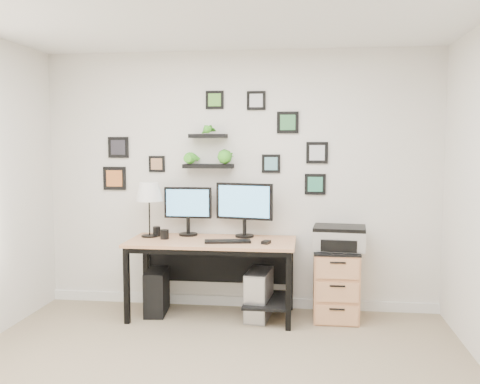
# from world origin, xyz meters

# --- Properties ---
(room) EXTENTS (4.00, 4.00, 4.00)m
(room) POSITION_xyz_m (0.00, 1.98, 0.05)
(room) COLOR tan
(room) RESTS_ON ground
(desk) EXTENTS (1.60, 0.70, 0.75)m
(desk) POSITION_xyz_m (-0.19, 1.67, 0.63)
(desk) COLOR tan
(desk) RESTS_ON ground
(monitor_left) EXTENTS (0.48, 0.19, 0.49)m
(monitor_left) POSITION_xyz_m (-0.50, 1.86, 1.04)
(monitor_left) COLOR black
(monitor_left) RESTS_ON desk
(monitor_right) EXTENTS (0.57, 0.22, 0.54)m
(monitor_right) POSITION_xyz_m (0.07, 1.84, 1.07)
(monitor_right) COLOR black
(monitor_right) RESTS_ON desk
(keyboard) EXTENTS (0.45, 0.21, 0.02)m
(keyboard) POSITION_xyz_m (-0.05, 1.53, 0.76)
(keyboard) COLOR black
(keyboard) RESTS_ON desk
(mouse) EXTENTS (0.09, 0.11, 0.03)m
(mouse) POSITION_xyz_m (0.31, 1.51, 0.76)
(mouse) COLOR black
(mouse) RESTS_ON desk
(table_lamp) EXTENTS (0.27, 0.27, 0.54)m
(table_lamp) POSITION_xyz_m (-0.87, 1.74, 1.19)
(table_lamp) COLOR black
(table_lamp) RESTS_ON desk
(mug) EXTENTS (0.08, 0.08, 0.09)m
(mug) POSITION_xyz_m (-0.69, 1.64, 0.80)
(mug) COLOR black
(mug) RESTS_ON desk
(pen_cup) EXTENTS (0.08, 0.08, 0.10)m
(pen_cup) POSITION_xyz_m (-0.81, 1.79, 0.80)
(pen_cup) COLOR black
(pen_cup) RESTS_ON desk
(pc_tower_black) EXTENTS (0.24, 0.45, 0.43)m
(pc_tower_black) POSITION_xyz_m (-0.78, 1.66, 0.22)
(pc_tower_black) COLOR black
(pc_tower_black) RESTS_ON ground
(pc_tower_grey) EXTENTS (0.25, 0.49, 0.46)m
(pc_tower_grey) POSITION_xyz_m (0.24, 1.64, 0.23)
(pc_tower_grey) COLOR gray
(pc_tower_grey) RESTS_ON ground
(file_cabinet) EXTENTS (0.43, 0.53, 0.67)m
(file_cabinet) POSITION_xyz_m (0.97, 1.72, 0.34)
(file_cabinet) COLOR tan
(file_cabinet) RESTS_ON ground
(printer) EXTENTS (0.51, 0.43, 0.22)m
(printer) POSITION_xyz_m (0.99, 1.73, 0.78)
(printer) COLOR silver
(printer) RESTS_ON file_cabinet
(wall_decor) EXTENTS (2.32, 0.18, 1.03)m
(wall_decor) POSITION_xyz_m (-0.25, 1.93, 1.64)
(wall_decor) COLOR black
(wall_decor) RESTS_ON ground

